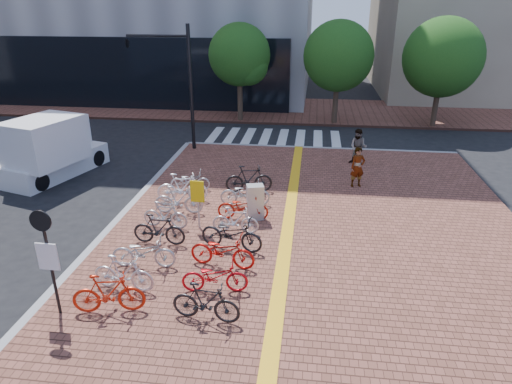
# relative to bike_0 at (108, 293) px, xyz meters

# --- Properties ---
(ground) EXTENTS (120.00, 120.00, 0.00)m
(ground) POSITION_rel_bike_0_xyz_m (2.06, 2.44, -0.68)
(ground) COLOR black
(ground) RESTS_ON ground
(kerb_north) EXTENTS (14.00, 0.25, 0.15)m
(kerb_north) POSITION_rel_bike_0_xyz_m (5.06, 14.44, -0.60)
(kerb_north) COLOR gray
(kerb_north) RESTS_ON ground
(far_sidewalk) EXTENTS (70.00, 8.00, 0.15)m
(far_sidewalk) POSITION_rel_bike_0_xyz_m (2.06, 23.44, -0.60)
(far_sidewalk) COLOR brown
(far_sidewalk) RESTS_ON ground
(crosswalk) EXTENTS (7.50, 4.00, 0.01)m
(crosswalk) POSITION_rel_bike_0_xyz_m (2.56, 16.44, -0.67)
(crosswalk) COLOR silver
(crosswalk) RESTS_ON ground
(street_trees) EXTENTS (16.20, 4.60, 6.35)m
(street_trees) POSITION_rel_bike_0_xyz_m (7.10, 19.89, 3.42)
(street_trees) COLOR #38281E
(street_trees) RESTS_ON far_sidewalk
(bike_0) EXTENTS (1.83, 0.84, 1.06)m
(bike_0) POSITION_rel_bike_0_xyz_m (0.00, 0.00, 0.00)
(bike_0) COLOR red
(bike_0) RESTS_ON sidewalk
(bike_1) EXTENTS (1.72, 0.62, 1.02)m
(bike_1) POSITION_rel_bike_0_xyz_m (-0.01, 0.94, -0.02)
(bike_1) COLOR silver
(bike_1) RESTS_ON sidewalk
(bike_2) EXTENTS (1.88, 0.78, 0.96)m
(bike_2) POSITION_rel_bike_0_xyz_m (0.12, 2.09, -0.05)
(bike_2) COLOR #ACACB1
(bike_2) RESTS_ON sidewalk
(bike_3) EXTENTS (1.71, 0.55, 1.02)m
(bike_3) POSITION_rel_bike_0_xyz_m (0.12, 3.46, -0.02)
(bike_3) COLOR black
(bike_3) RESTS_ON sidewalk
(bike_4) EXTENTS (1.60, 0.58, 0.94)m
(bike_4) POSITION_rel_bike_0_xyz_m (-0.03, 4.56, -0.06)
(bike_4) COLOR silver
(bike_4) RESTS_ON sidewalk
(bike_5) EXTENTS (1.77, 0.62, 1.05)m
(bike_5) POSITION_rel_bike_0_xyz_m (0.10, 5.72, -0.01)
(bike_5) COLOR #B2B2B7
(bike_5) RESTS_ON sidewalk
(bike_6) EXTENTS (1.97, 0.86, 1.15)m
(bike_6) POSITION_rel_bike_0_xyz_m (-0.05, 6.75, 0.04)
(bike_6) COLOR white
(bike_6) RESTS_ON sidewalk
(bike_7) EXTENTS (1.65, 0.80, 0.83)m
(bike_7) POSITION_rel_bike_0_xyz_m (-0.07, 7.89, -0.11)
(bike_7) COLOR #ACACB1
(bike_7) RESTS_ON sidewalk
(bike_8) EXTENTS (1.73, 0.65, 1.01)m
(bike_8) POSITION_rel_bike_0_xyz_m (2.42, -0.01, -0.02)
(bike_8) COLOR black
(bike_8) RESTS_ON sidewalk
(bike_9) EXTENTS (1.80, 0.82, 0.91)m
(bike_9) POSITION_rel_bike_0_xyz_m (2.38, 1.17, -0.07)
(bike_9) COLOR red
(bike_9) RESTS_ON sidewalk
(bike_10) EXTENTS (1.99, 0.92, 1.01)m
(bike_10) POSITION_rel_bike_0_xyz_m (2.34, 2.41, -0.03)
(bike_10) COLOR red
(bike_10) RESTS_ON sidewalk
(bike_11) EXTENTS (2.09, 1.09, 1.04)m
(bike_11) POSITION_rel_bike_0_xyz_m (2.42, 3.43, -0.01)
(bike_11) COLOR black
(bike_11) RESTS_ON sidewalk
(bike_12) EXTENTS (1.54, 0.44, 0.93)m
(bike_12) POSITION_rel_bike_0_xyz_m (2.37, 4.47, -0.07)
(bike_12) COLOR silver
(bike_12) RESTS_ON sidewalk
(bike_13) EXTENTS (1.80, 0.68, 0.94)m
(bike_13) POSITION_rel_bike_0_xyz_m (2.45, 5.53, -0.06)
(bike_13) COLOR #A2190B
(bike_13) RESTS_ON sidewalk
(bike_14) EXTENTS (1.90, 0.82, 0.97)m
(bike_14) POSITION_rel_bike_0_xyz_m (2.35, 6.72, -0.04)
(bike_14) COLOR #A6A6AA
(bike_14) RESTS_ON sidewalk
(bike_15) EXTENTS (1.93, 0.88, 1.12)m
(bike_15) POSITION_rel_bike_0_xyz_m (2.31, 8.00, 0.03)
(bike_15) COLOR black
(bike_15) RESTS_ON sidewalk
(pedestrian_a) EXTENTS (0.70, 0.57, 1.66)m
(pedestrian_a) POSITION_rel_bike_0_xyz_m (6.63, 9.18, 0.30)
(pedestrian_a) COLOR gray
(pedestrian_a) RESTS_ON sidewalk
(pedestrian_b) EXTENTS (0.99, 0.89, 1.68)m
(pedestrian_b) POSITION_rel_bike_0_xyz_m (6.88, 12.01, 0.31)
(pedestrian_b) COLOR #525467
(pedestrian_b) RESTS_ON sidewalk
(utility_box) EXTENTS (0.67, 0.56, 1.25)m
(utility_box) POSITION_rel_bike_0_xyz_m (2.87, 5.64, 0.10)
(utility_box) COLOR #B2B2B7
(utility_box) RESTS_ON sidewalk
(yellow_sign) EXTENTS (0.46, 0.12, 1.70)m
(yellow_sign) POSITION_rel_bike_0_xyz_m (1.08, 4.69, 0.65)
(yellow_sign) COLOR #B7B7BC
(yellow_sign) RESTS_ON sidewalk
(notice_sign) EXTENTS (0.52, 0.12, 2.80)m
(notice_sign) POSITION_rel_bike_0_xyz_m (-1.22, -0.23, 1.24)
(notice_sign) COLOR black
(notice_sign) RESTS_ON sidewalk
(traffic_light_pole) EXTENTS (3.28, 1.27, 6.11)m
(traffic_light_pole) POSITION_rel_bike_0_xyz_m (-2.76, 13.48, 3.69)
(traffic_light_pole) COLOR black
(traffic_light_pole) RESTS_ON sidewalk
(box_truck) EXTENTS (3.28, 5.12, 2.75)m
(box_truck) POSITION_rel_bike_0_xyz_m (-6.67, 9.22, 0.61)
(box_truck) COLOR white
(box_truck) RESTS_ON ground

